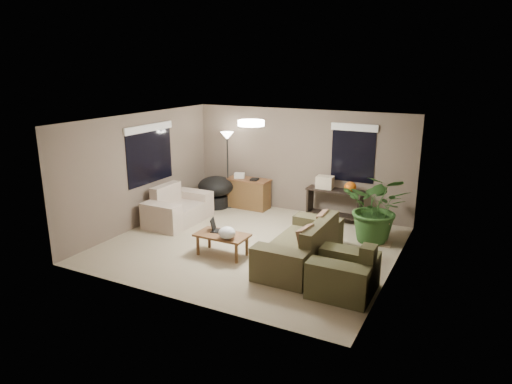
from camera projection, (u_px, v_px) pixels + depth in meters
The scene contains 20 objects.
room_shell at pixel (251, 185), 8.85m from camera, with size 5.50×5.50×5.50m.
main_sofa at pixel (303, 248), 8.25m from camera, with size 0.95×2.20×0.85m.
throw_pillows at pixel (317, 232), 8.04m from camera, with size 0.28×1.37×0.47m.
loveseat at pixel (177, 210), 10.43m from camera, with size 0.90×1.60×0.85m.
armchair at pixel (345, 275), 7.19m from camera, with size 0.95×1.00×0.85m.
coffee_table at pixel (222, 237), 8.59m from camera, with size 1.00×0.55×0.42m.
laptop at pixel (217, 228), 8.71m from camera, with size 0.41×0.28×0.24m.
plastic_bag at pixel (227, 233), 8.32m from camera, with size 0.32×0.29×0.23m, color white.
desk at pixel (248, 193), 11.46m from camera, with size 1.10×0.50×0.75m.
desk_papers at pixel (243, 176), 11.41m from camera, with size 0.71×0.31×0.12m.
console_table at pixel (334, 203), 10.48m from camera, with size 1.30×0.40×0.75m.
pumpkin at pixel (350, 187), 10.21m from camera, with size 0.27×0.27×0.22m, color orange.
cardboard_box at pixel (325, 182), 10.46m from camera, with size 0.38×0.28×0.28m, color beige.
papasan_chair at pixel (216, 189), 11.48m from camera, with size 0.91×0.91×0.80m.
floor_lamp at pixel (227, 145), 11.21m from camera, with size 0.32×0.32×1.91m.
ceiling_fixture at pixel (251, 123), 8.53m from camera, with size 0.50×0.50×0.10m, color white.
houseplant at pixel (377, 215), 9.20m from camera, with size 1.31×1.45×1.13m, color #2D5923.
cat_scratching_post at pixel (384, 234), 9.13m from camera, with size 0.32×0.32×0.50m.
window_left at pixel (149, 144), 10.16m from camera, with size 0.05×1.56×1.33m.
window_back at pixel (354, 143), 10.25m from camera, with size 1.06×0.05×1.33m.
Camera 1 is at (4.00, -7.57, 3.49)m, focal length 32.00 mm.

